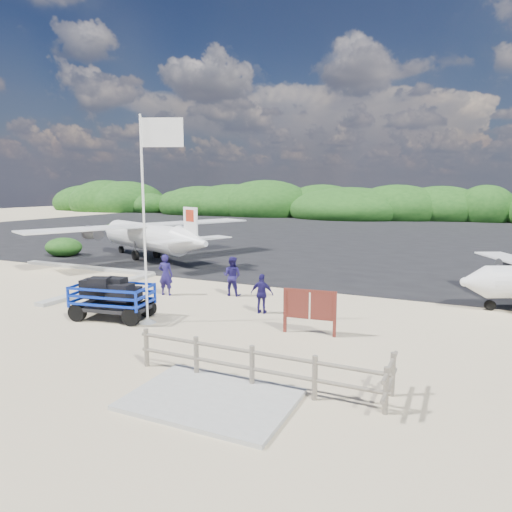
% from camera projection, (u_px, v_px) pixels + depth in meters
% --- Properties ---
extents(ground, '(160.00, 160.00, 0.00)m').
position_uv_depth(ground, '(166.00, 307.00, 17.51)').
color(ground, beige).
extents(asphalt_apron, '(90.00, 50.00, 0.04)m').
position_uv_depth(asphalt_apron, '(349.00, 234.00, 44.46)').
color(asphalt_apron, '#B2B2B2').
rests_on(asphalt_apron, ground).
extents(lagoon, '(9.00, 7.00, 0.40)m').
position_uv_depth(lagoon, '(34.00, 280.00, 22.57)').
color(lagoon, '#B2B2B2').
rests_on(lagoon, ground).
extents(walkway_pad, '(3.50, 2.50, 0.10)m').
position_uv_depth(walkway_pad, '(211.00, 401.00, 9.85)').
color(walkway_pad, '#B2B2B2').
rests_on(walkway_pad, ground).
extents(vegetation_band, '(124.00, 8.00, 4.40)m').
position_uv_depth(vegetation_band, '(389.00, 218.00, 66.92)').
color(vegetation_band, '#B2B2B2').
rests_on(vegetation_band, ground).
extents(fence, '(6.40, 2.00, 1.10)m').
position_uv_depth(fence, '(252.00, 387.00, 10.54)').
color(fence, '#B2B2B2').
rests_on(fence, ground).
extents(baggage_cart, '(3.13, 2.12, 1.44)m').
position_uv_depth(baggage_cart, '(113.00, 319.00, 16.01)').
color(baggage_cart, '#0C2CB7').
rests_on(baggage_cart, ground).
extents(flagpole, '(1.49, 1.06, 6.88)m').
position_uv_depth(flagpole, '(148.00, 323.00, 15.54)').
color(flagpole, white).
rests_on(flagpole, ground).
extents(signboard, '(1.79, 0.36, 1.47)m').
position_uv_depth(signboard, '(309.00, 334.00, 14.31)').
color(signboard, maroon).
rests_on(signboard, ground).
extents(crew_a, '(0.70, 0.52, 1.76)m').
position_uv_depth(crew_a, '(166.00, 275.00, 19.39)').
color(crew_a, '#1C1551').
rests_on(crew_a, ground).
extents(crew_b, '(0.85, 0.68, 1.68)m').
position_uv_depth(crew_b, '(232.00, 276.00, 19.33)').
color(crew_b, '#1C1551').
rests_on(crew_b, ground).
extents(crew_c, '(0.89, 0.44, 1.47)m').
position_uv_depth(crew_c, '(262.00, 294.00, 16.58)').
color(crew_c, '#1C1551').
rests_on(crew_c, ground).
extents(aircraft_small, '(9.02, 9.02, 2.44)m').
position_uv_depth(aircraft_small, '(298.00, 230.00, 48.46)').
color(aircraft_small, '#B2B2B2').
rests_on(aircraft_small, ground).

